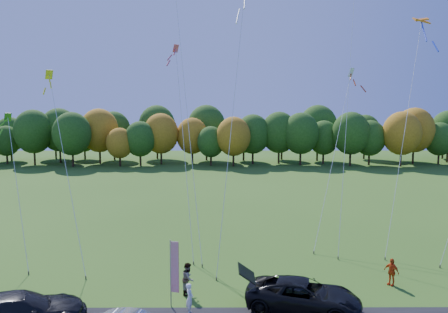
{
  "coord_description": "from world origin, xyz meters",
  "views": [
    {
      "loc": [
        -0.09,
        -22.31,
        10.22
      ],
      "look_at": [
        0.0,
        6.0,
        7.0
      ],
      "focal_mm": 35.0,
      "sensor_mm": 36.0,
      "label": 1
    }
  ],
  "objects": [
    {
      "name": "ground",
      "position": [
        0.0,
        0.0,
        0.0
      ],
      "size": [
        160.0,
        160.0,
        0.0
      ],
      "primitive_type": "plane",
      "color": "#2D5616"
    },
    {
      "name": "tree_line",
      "position": [
        0.0,
        55.0,
        0.0
      ],
      "size": [
        116.0,
        12.0,
        10.0
      ],
      "primitive_type": null,
      "color": "#1E4711",
      "rests_on": "ground"
    },
    {
      "name": "black_suv",
      "position": [
        3.97,
        -1.35,
        0.79
      ],
      "size": [
        6.22,
        4.08,
        1.59
      ],
      "primitive_type": "imported",
      "rotation": [
        0.0,
        0.0,
        1.3
      ],
      "color": "black",
      "rests_on": "ground"
    },
    {
      "name": "dark_truck_a",
      "position": [
        -9.46,
        -3.2,
        0.87
      ],
      "size": [
        6.45,
        4.6,
        1.74
      ],
      "primitive_type": "imported",
      "rotation": [
        0.0,
        0.0,
        1.98
      ],
      "color": "black",
      "rests_on": "ground"
    },
    {
      "name": "person_tailgate_a",
      "position": [
        -1.73,
        -1.65,
        0.78
      ],
      "size": [
        0.4,
        0.59,
        1.56
      ],
      "primitive_type": "imported",
      "rotation": [
        0.0,
        0.0,
        1.62
      ],
      "color": "white",
      "rests_on": "ground"
    },
    {
      "name": "person_tailgate_b",
      "position": [
        -1.98,
        0.68,
        0.87
      ],
      "size": [
        0.78,
        0.94,
        1.75
      ],
      "primitive_type": "imported",
      "rotation": [
        0.0,
        0.0,
        1.43
      ],
      "color": "gray",
      "rests_on": "ground"
    },
    {
      "name": "person_east",
      "position": [
        9.63,
        1.84,
        0.79
      ],
      "size": [
        0.88,
        0.97,
        1.58
      ],
      "primitive_type": "imported",
      "rotation": [
        0.0,
        0.0,
        -0.9
      ],
      "color": "#D24613",
      "rests_on": "ground"
    },
    {
      "name": "feather_flag",
      "position": [
        -2.58,
        -0.91,
        2.15
      ],
      "size": [
        0.46,
        0.16,
        3.54
      ],
      "color": "#999999",
      "rests_on": "ground"
    },
    {
      "name": "kite_delta_blue",
      "position": [
        -2.95,
        10.06,
        12.35
      ],
      "size": [
        4.74,
        11.77,
        25.5
      ],
      "color": "#4C3F33",
      "rests_on": "ground"
    },
    {
      "name": "kite_parafoil_orange",
      "position": [
        9.91,
        12.28,
        14.82
      ],
      "size": [
        6.34,
        13.01,
        30.03
      ],
      "color": "#4C3F33",
      "rests_on": "ground"
    },
    {
      "name": "kite_delta_red",
      "position": [
        0.63,
        6.52,
        10.25
      ],
      "size": [
        3.51,
        8.75,
        20.73
      ],
      "color": "#4C3F33",
      "rests_on": "ground"
    },
    {
      "name": "kite_parafoil_rainbow",
      "position": [
        13.38,
        9.8,
        8.7
      ],
      "size": [
        6.58,
        8.18,
        17.66
      ],
      "color": "#4C3F33",
      "rests_on": "ground"
    },
    {
      "name": "kite_diamond_yellow",
      "position": [
        -10.44,
        6.18,
        6.37
      ],
      "size": [
        4.93,
        7.43,
        13.2
      ],
      "color": "#4C3F33",
      "rests_on": "ground"
    },
    {
      "name": "kite_diamond_green",
      "position": [
        -13.83,
        6.44,
        4.84
      ],
      "size": [
        4.18,
        6.42,
        10.1
      ],
      "color": "#4C3F33",
      "rests_on": "ground"
    },
    {
      "name": "kite_diamond_white",
      "position": [
        8.49,
        10.95,
        6.65
      ],
      "size": [
        5.06,
        8.13,
        13.84
      ],
      "color": "#4C3F33",
      "rests_on": "ground"
    },
    {
      "name": "kite_diamond_pink",
      "position": [
        -2.86,
        8.63,
        7.5
      ],
      "size": [
        2.26,
        7.46,
        15.31
      ],
      "color": "#4C3F33",
      "rests_on": "ground"
    }
  ]
}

